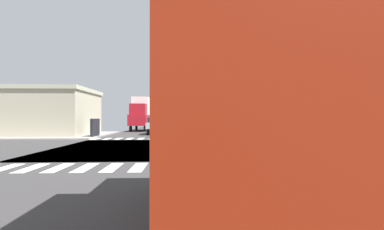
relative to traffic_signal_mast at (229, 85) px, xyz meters
The scene contains 14 objects.
ground 10.11m from the traffic_signal_mast, 125.87° to the right, with size 90.00×90.00×0.05m.
sidewalk_corner_ne 10.33m from the traffic_signal_mast, 31.66° to the left, with size 12.00×12.00×0.14m.
sidewalk_corner_nw 19.42m from the traffic_signal_mast, 165.19° to the left, with size 12.00×12.00×0.14m.
crosswalk_near 16.21m from the traffic_signal_mast, 110.61° to the right, with size 13.50×2.00×0.01m.
crosswalk_far 7.28m from the traffic_signal_mast, behind, with size 13.50×2.00×0.01m.
traffic_signal_mast is the anchor object (origin of this frame).
street_lamp 7.84m from the traffic_signal_mast, 68.01° to the left, with size 1.78×0.32×9.19m.
bank_building 22.28m from the traffic_signal_mast, 167.22° to the left, with size 16.97×8.69×4.93m.
sedan_nearside_1 10.47m from the traffic_signal_mast, 137.32° to the left, with size 1.80×4.30×1.88m.
sedan_crossing_2 22.98m from the traffic_signal_mast, 108.50° to the left, with size 1.80×4.30×1.88m.
sedan_leading_4 32.43m from the traffic_signal_mast, 102.91° to the left, with size 1.80×4.30×1.88m.
sedan_trailing_5 15.98m from the traffic_signal_mast, 117.59° to the left, with size 1.80×4.30×1.88m.
box_truck_outer_1 21.47m from the traffic_signal_mast, 98.62° to the right, with size 2.40×7.20×4.85m.
box_truck_inner_2 18.68m from the traffic_signal_mast, 123.37° to the left, with size 2.40×7.20×4.85m.
Camera 1 is at (0.89, -18.11, 1.91)m, focal length 26.29 mm.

